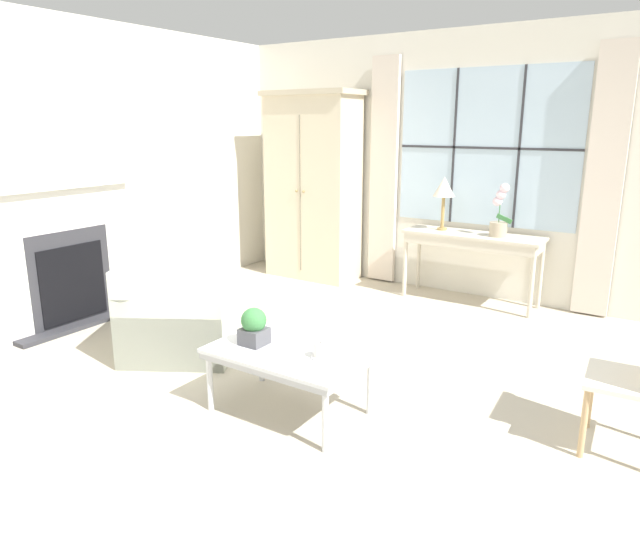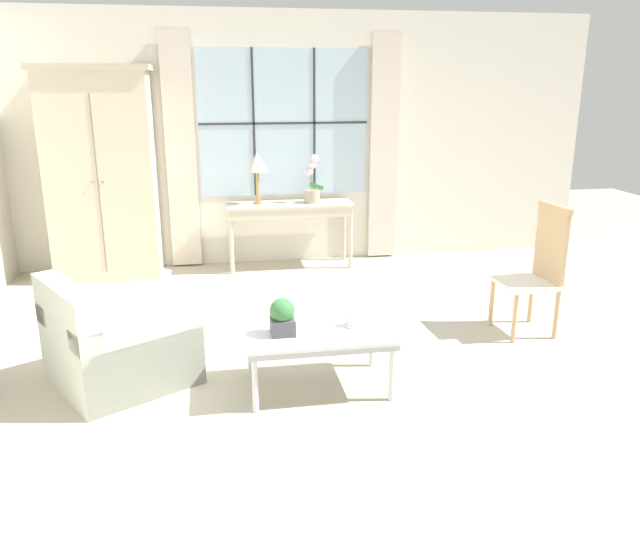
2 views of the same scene
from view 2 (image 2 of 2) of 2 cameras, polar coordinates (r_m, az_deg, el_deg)
The scene contains 11 objects.
ground_plane at distance 4.68m, azimuth 1.33°, elevation -9.39°, with size 14.00×14.00×0.00m, color #B2A893.
wall_back_windowed at distance 7.23m, azimuth -3.30°, elevation 11.40°, with size 7.20×0.14×2.80m.
armoire at distance 6.98m, azimuth -19.33°, elevation 7.95°, with size 1.16×0.58×2.21m.
console_table at distance 7.04m, azimuth -2.79°, elevation 5.11°, with size 1.41×0.44×0.74m.
table_lamp at distance 6.95m, azimuth -5.78°, elevation 9.31°, with size 0.23×0.23×0.57m.
potted_orchid at distance 7.02m, azimuth -0.74°, elevation 7.50°, with size 0.22×0.17×0.54m.
armchair_upholstered at distance 4.63m, azimuth -18.04°, elevation -6.84°, with size 1.16×1.16×0.78m.
side_chair_wooden at distance 5.48m, azimuth 19.41°, elevation 0.20°, with size 0.47×0.47×1.09m.
coffee_table at distance 4.27m, azimuth -0.20°, elevation -6.26°, with size 1.00×0.63×0.44m.
potted_plant_small at distance 4.13m, azimuth -3.46°, elevation -4.58°, with size 0.17×0.17×0.25m.
pillar_candle at distance 4.28m, azimuth 3.02°, elevation -4.94°, with size 0.12×0.12×0.11m.
Camera 2 is at (-0.82, -4.13, 2.05)m, focal length 35.00 mm.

